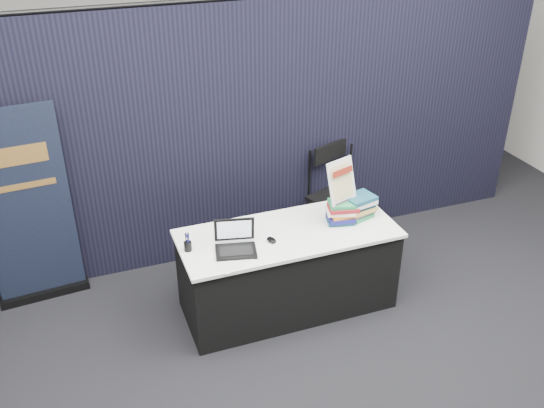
{
  "coord_description": "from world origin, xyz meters",
  "views": [
    {
      "loc": [
        -1.59,
        -3.35,
        3.35
      ],
      "look_at": [
        -0.14,
        0.55,
        1.04
      ],
      "focal_mm": 40.0,
      "sensor_mm": 36.0,
      "label": 1
    }
  ],
  "objects_px": {
    "info_sign": "(342,182)",
    "laptop": "(234,244)",
    "book_stack_tall": "(341,212)",
    "pullup_banner": "(29,220)",
    "display_table": "(288,270)",
    "book_stack_short": "(360,206)",
    "stacking_chair": "(337,193)"
  },
  "relations": [
    {
      "from": "info_sign",
      "to": "laptop",
      "type": "bearing_deg",
      "value": 168.87
    },
    {
      "from": "laptop",
      "to": "book_stack_tall",
      "type": "distance_m",
      "value": 0.98
    },
    {
      "from": "info_sign",
      "to": "pullup_banner",
      "type": "xyz_separation_m",
      "value": [
        -2.45,
        0.84,
        -0.32
      ]
    },
    {
      "from": "display_table",
      "to": "pullup_banner",
      "type": "distance_m",
      "value": 2.2
    },
    {
      "from": "book_stack_tall",
      "to": "info_sign",
      "type": "height_order",
      "value": "info_sign"
    },
    {
      "from": "book_stack_tall",
      "to": "book_stack_short",
      "type": "bearing_deg",
      "value": 6.02
    },
    {
      "from": "pullup_banner",
      "to": "stacking_chair",
      "type": "distance_m",
      "value": 2.81
    },
    {
      "from": "pullup_banner",
      "to": "stacking_chair",
      "type": "relative_size",
      "value": 1.72
    },
    {
      "from": "laptop",
      "to": "book_stack_short",
      "type": "height_order",
      "value": "laptop"
    },
    {
      "from": "book_stack_short",
      "to": "stacking_chair",
      "type": "bearing_deg",
      "value": 77.81
    },
    {
      "from": "book_stack_tall",
      "to": "pullup_banner",
      "type": "xyz_separation_m",
      "value": [
        -2.45,
        0.87,
        -0.06
      ]
    },
    {
      "from": "stacking_chair",
      "to": "display_table",
      "type": "bearing_deg",
      "value": -157.79
    },
    {
      "from": "info_sign",
      "to": "pullup_banner",
      "type": "bearing_deg",
      "value": 142.22
    },
    {
      "from": "book_stack_tall",
      "to": "pullup_banner",
      "type": "relative_size",
      "value": 0.14
    },
    {
      "from": "book_stack_short",
      "to": "info_sign",
      "type": "relative_size",
      "value": 0.73
    },
    {
      "from": "display_table",
      "to": "stacking_chair",
      "type": "distance_m",
      "value": 1.15
    },
    {
      "from": "display_table",
      "to": "stacking_chair",
      "type": "relative_size",
      "value": 1.75
    },
    {
      "from": "book_stack_tall",
      "to": "info_sign",
      "type": "bearing_deg",
      "value": 90.0
    },
    {
      "from": "book_stack_short",
      "to": "stacking_chair",
      "type": "distance_m",
      "value": 0.81
    },
    {
      "from": "book_stack_tall",
      "to": "stacking_chair",
      "type": "xyz_separation_m",
      "value": [
        0.35,
        0.77,
        -0.27
      ]
    },
    {
      "from": "book_stack_short",
      "to": "pullup_banner",
      "type": "height_order",
      "value": "pullup_banner"
    },
    {
      "from": "display_table",
      "to": "info_sign",
      "type": "xyz_separation_m",
      "value": [
        0.48,
        0.03,
        0.74
      ]
    },
    {
      "from": "laptop",
      "to": "info_sign",
      "type": "height_order",
      "value": "info_sign"
    },
    {
      "from": "laptop",
      "to": "stacking_chair",
      "type": "distance_m",
      "value": 1.59
    },
    {
      "from": "display_table",
      "to": "laptop",
      "type": "height_order",
      "value": "laptop"
    },
    {
      "from": "display_table",
      "to": "book_stack_short",
      "type": "distance_m",
      "value": 0.82
    },
    {
      "from": "display_table",
      "to": "book_stack_short",
      "type": "bearing_deg",
      "value": 2.03
    },
    {
      "from": "book_stack_short",
      "to": "book_stack_tall",
      "type": "bearing_deg",
      "value": -173.98
    },
    {
      "from": "info_sign",
      "to": "book_stack_short",
      "type": "bearing_deg",
      "value": -22.21
    },
    {
      "from": "book_stack_short",
      "to": "pullup_banner",
      "type": "bearing_deg",
      "value": 162.06
    },
    {
      "from": "display_table",
      "to": "pullup_banner",
      "type": "height_order",
      "value": "pullup_banner"
    },
    {
      "from": "display_table",
      "to": "info_sign",
      "type": "height_order",
      "value": "info_sign"
    }
  ]
}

